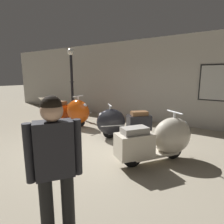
# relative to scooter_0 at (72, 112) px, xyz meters

# --- Properties ---
(ground_plane) EXTENTS (60.00, 60.00, 0.00)m
(ground_plane) POSITION_rel_scooter_0_xyz_m (2.00, -1.32, -0.51)
(ground_plane) COLOR gray
(showroom_back_wall) EXTENTS (18.00, 0.24, 3.21)m
(showroom_back_wall) POSITION_rel_scooter_0_xyz_m (2.01, 2.39, 1.09)
(showroom_back_wall) COLOR #ADA89E
(showroom_back_wall) RESTS_ON ground
(scooter_0) EXTENTS (1.85, 0.62, 1.12)m
(scooter_0) POSITION_rel_scooter_0_xyz_m (0.00, 0.00, 0.00)
(scooter_0) COLOR black
(scooter_0) RESTS_ON ground
(scooter_1) EXTENTS (1.45, 1.52, 1.00)m
(scooter_1) POSITION_rel_scooter_0_xyz_m (2.17, -0.13, -0.06)
(scooter_1) COLOR black
(scooter_1) RESTS_ON ground
(scooter_2) EXTENTS (1.37, 1.75, 1.07)m
(scooter_2) POSITION_rel_scooter_0_xyz_m (3.76, -0.96, -0.02)
(scooter_2) COLOR black
(scooter_2) RESTS_ON ground
(lamppost) EXTENTS (0.28, 0.28, 2.92)m
(lamppost) POSITION_rel_scooter_0_xyz_m (-1.04, 1.03, 1.07)
(lamppost) COLOR black
(lamppost) RESTS_ON ground
(visitor_0) EXTENTS (0.40, 0.48, 1.65)m
(visitor_0) POSITION_rel_scooter_0_xyz_m (3.61, -3.59, 0.45)
(visitor_0) COLOR black
(visitor_0) RESTS_ON ground
(info_stanchion) EXTENTS (0.39, 0.36, 1.14)m
(info_stanchion) POSITION_rel_scooter_0_xyz_m (-0.20, -0.99, -0.03)
(info_stanchion) COLOR #333338
(info_stanchion) RESTS_ON ground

